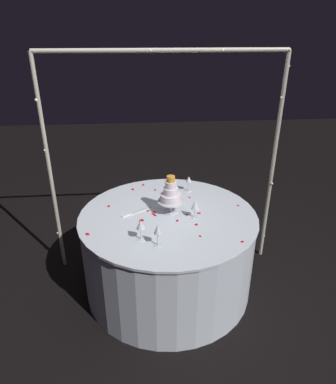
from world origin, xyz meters
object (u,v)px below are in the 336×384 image
Objects in this scene: decorative_arch at (164,133)px; main_table at (168,252)px; tiered_cake at (171,194)px; cake_knife at (135,212)px; wine_glass_1 at (158,230)px; wine_glass_4 at (195,205)px; wine_glass_2 at (176,190)px; wine_glass_3 at (189,180)px; wine_glass_0 at (141,225)px.

main_table is at bearing -90.18° from decorative_arch.
tiered_cake is (0.03, 0.04, 0.54)m from main_table.
decorative_arch is at bearing 51.78° from cake_knife.
cake_knife is at bearing -128.22° from decorative_arch.
wine_glass_1 is (-0.11, -0.84, -0.46)m from decorative_arch.
wine_glass_4 is (0.19, -0.11, -0.05)m from tiered_cake.
main_table is 10.43× the size of wine_glass_2.
main_table is at bearing -11.67° from cake_knife.
wine_glass_3 is (0.34, 0.88, -0.02)m from wine_glass_1.
cake_knife reaches higher than main_table.
wine_glass_4 is (-0.02, -0.51, 0.00)m from wine_glass_3.
wine_glass_3 is at bearing 53.04° from wine_glass_2.
wine_glass_0 is at bearing 143.91° from wine_glass_1.
tiered_cake is at bearing 57.04° from wine_glass_0.
tiered_cake is at bearing -86.02° from decorative_arch.
decorative_arch is 0.55m from tiered_cake.
wine_glass_1 is at bearing -97.54° from decorative_arch.
wine_glass_2 is at bearing -126.96° from wine_glass_3.
decorative_arch is at bearing -170.94° from wine_glass_3.
wine_glass_1 is 1.17× the size of wine_glass_3.
wine_glass_4 is at bearing 32.75° from wine_glass_0.
cake_knife is (-0.16, 0.49, -0.12)m from wine_glass_1.
tiered_cake is at bearing 57.94° from main_table.
wine_glass_2 reaches higher than main_table.
decorative_arch is at bearing 73.08° from wine_glass_0.
cake_knife is at bearing 166.00° from wine_glass_4.
tiered_cake is 2.07× the size of wine_glass_0.
wine_glass_0 is at bearing -83.83° from cake_knife.
decorative_arch reaches higher than wine_glass_0.
wine_glass_0 is 0.92m from wine_glass_3.
wine_glass_2 is at bearing 70.18° from main_table.
tiered_cake is at bearing -2.70° from cake_knife.
wine_glass_1 reaches higher than wine_glass_2.
decorative_arch is at bearing 89.82° from main_table.
wine_glass_1 is 0.67× the size of cake_knife.
wine_glass_2 is 0.34m from wine_glass_4.
wine_glass_3 is (0.23, 0.44, 0.49)m from main_table.
wine_glass_0 is (-0.26, -0.39, -0.05)m from tiered_cake.
decorative_arch is 0.73m from cake_knife.
wine_glass_1 is (-0.11, -0.44, 0.51)m from main_table.
decorative_arch reaches higher than main_table.
wine_glass_3 is (0.23, 0.04, -0.47)m from decorative_arch.
cake_knife is (-0.27, -0.35, -0.58)m from decorative_arch.
wine_glass_0 is 1.12× the size of wine_glass_2.
tiered_cake is 2.31× the size of wine_glass_2.
wine_glass_4 is 0.58× the size of cake_knife.
decorative_arch is 6.33× the size of tiered_cake.
decorative_arch is 1.40× the size of main_table.
decorative_arch is at bearing 114.54° from wine_glass_4.
wine_glass_0 is 0.53m from wine_glass_4.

